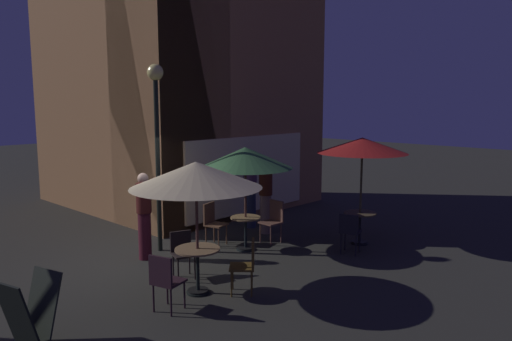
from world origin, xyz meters
The scene contains 19 objects.
ground_plane centered at (0.00, 0.00, 0.00)m, with size 60.00×60.00×0.00m, color #2D2C26.
cafe_building centered at (3.40, 3.55, 4.78)m, with size 6.37×7.10×9.57m.
street_lamp_near_corner centered at (0.71, 0.52, 2.91)m, with size 0.34×0.34×4.04m.
menu_sandwich_board centered at (-2.97, -1.75, 0.50)m, with size 0.78×0.70×0.97m.
cafe_table_0 centered at (-0.25, -1.94, 0.59)m, with size 0.77×0.77×0.79m.
cafe_table_1 centered at (4.18, -2.40, 0.54)m, with size 0.74×0.74×0.74m.
cafe_table_2 centered at (2.04, -0.81, 0.52)m, with size 0.66×0.66×0.74m.
patio_umbrella_0 centered at (-0.25, -1.94, 2.04)m, with size 2.21×2.21×2.27m.
patio_umbrella_1 centered at (4.18, -2.40, 2.26)m, with size 2.02×2.02×2.46m.
patio_umbrella_2 centered at (2.04, -0.81, 2.05)m, with size 2.05×2.05×2.29m.
cafe_chair_0 centered at (0.05, -1.12, 0.52)m, with size 0.51×0.51×0.86m.
cafe_chair_1 centered at (-1.10, -2.17, 0.56)m, with size 0.52×0.52×0.93m.
cafe_chair_2 centered at (0.32, -2.56, 0.56)m, with size 0.59×0.59×0.93m.
cafe_chair_3 centered at (3.34, -2.65, 0.55)m, with size 0.51×0.51×0.89m.
cafe_chair_4 centered at (1.81, 0.02, 0.58)m, with size 0.52×0.52×0.96m.
cafe_chair_5 centered at (2.93, -0.86, 0.58)m, with size 0.44×0.44×0.97m.
patron_standing_0 centered at (0.16, 0.26, 0.93)m, with size 0.31×0.31×1.82m.
patron_standing_1 centered at (3.52, 0.48, 0.90)m, with size 0.35×0.35×1.78m.
patron_standing_2 centered at (3.38, -0.19, 0.92)m, with size 0.33×0.33×1.81m.
Camera 1 is at (-5.33, -8.12, 3.27)m, focal length 34.02 mm.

